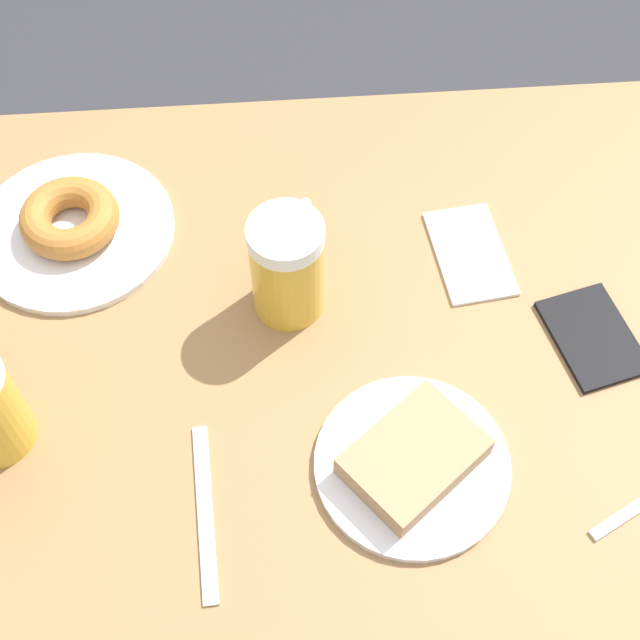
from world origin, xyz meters
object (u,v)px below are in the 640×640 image
passport_near_edge (593,337)px  beer_mug_left (288,265)px  napkin_folded (470,253)px  knife (205,512)px  plate_with_donut (72,224)px  plate_with_cake (413,461)px

passport_near_edge → beer_mug_left: bearing=77.1°
napkin_folded → knife: bearing=133.2°
beer_mug_left → knife: 0.28m
plate_with_donut → beer_mug_left: 0.29m
knife → passport_near_edge: passport_near_edge is taller
plate_with_cake → plate_with_donut: plate_with_donut is taller
plate_with_cake → napkin_folded: 0.29m
plate_with_donut → passport_near_edge: 0.64m
beer_mug_left → knife: beer_mug_left is taller
plate_with_donut → plate_with_cake: bearing=-132.1°
plate_with_donut → napkin_folded: plate_with_donut is taller
plate_with_cake → napkin_folded: size_ratio=1.38×
plate_with_donut → beer_mug_left: bearing=-114.7°
passport_near_edge → napkin_folded: bearing=43.0°
plate_with_donut → passport_near_edge: plate_with_donut is taller
plate_with_donut → napkin_folded: bearing=-98.2°
beer_mug_left → plate_with_donut: bearing=65.3°
napkin_folded → passport_near_edge: passport_near_edge is taller
plate_with_cake → napkin_folded: (0.27, -0.11, -0.01)m
plate_with_cake → plate_with_donut: 0.51m
plate_with_cake → beer_mug_left: bearing=27.8°
plate_with_donut → knife: bearing=-157.0°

